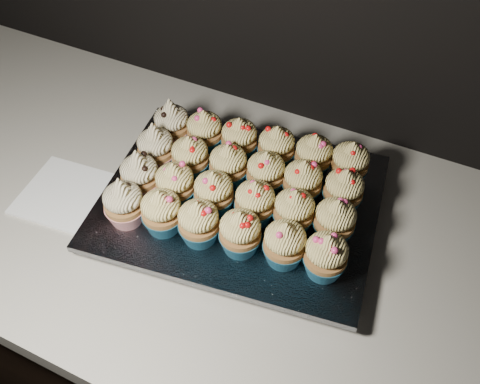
# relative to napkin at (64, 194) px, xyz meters

# --- Properties ---
(cabinet) EXTENTS (2.40, 0.60, 0.86)m
(cabinet) POSITION_rel_napkin_xyz_m (0.36, 0.07, -0.47)
(cabinet) COLOR black
(cabinet) RESTS_ON ground
(worktop) EXTENTS (2.44, 0.64, 0.04)m
(worktop) POSITION_rel_napkin_xyz_m (0.36, 0.07, -0.02)
(worktop) COLOR beige
(worktop) RESTS_ON cabinet
(napkin) EXTENTS (0.15, 0.15, 0.00)m
(napkin) POSITION_rel_napkin_xyz_m (0.00, 0.00, 0.00)
(napkin) COLOR white
(napkin) RESTS_ON worktop
(baking_tray) EXTENTS (0.44, 0.36, 0.02)m
(baking_tray) POSITION_rel_napkin_xyz_m (0.29, 0.10, 0.01)
(baking_tray) COLOR black
(baking_tray) RESTS_ON worktop
(foil_lining) EXTENTS (0.48, 0.40, 0.01)m
(foil_lining) POSITION_rel_napkin_xyz_m (0.29, 0.10, 0.03)
(foil_lining) COLOR silver
(foil_lining) RESTS_ON baking_tray
(cupcake_0) EXTENTS (0.06, 0.06, 0.10)m
(cupcake_0) POSITION_rel_napkin_xyz_m (0.15, -0.02, 0.07)
(cupcake_0) COLOR #A81722
(cupcake_0) RESTS_ON foil_lining
(cupcake_1) EXTENTS (0.06, 0.06, 0.08)m
(cupcake_1) POSITION_rel_napkin_xyz_m (0.21, -0.01, 0.07)
(cupcake_1) COLOR #195675
(cupcake_1) RESTS_ON foil_lining
(cupcake_2) EXTENTS (0.06, 0.06, 0.08)m
(cupcake_2) POSITION_rel_napkin_xyz_m (0.27, -0.00, 0.07)
(cupcake_2) COLOR #195675
(cupcake_2) RESTS_ON foil_lining
(cupcake_3) EXTENTS (0.06, 0.06, 0.08)m
(cupcake_3) POSITION_rel_napkin_xyz_m (0.33, 0.01, 0.07)
(cupcake_3) COLOR #195675
(cupcake_3) RESTS_ON foil_lining
(cupcake_4) EXTENTS (0.06, 0.06, 0.08)m
(cupcake_4) POSITION_rel_napkin_xyz_m (0.40, 0.02, 0.07)
(cupcake_4) COLOR #195675
(cupcake_4) RESTS_ON foil_lining
(cupcake_5) EXTENTS (0.06, 0.06, 0.08)m
(cupcake_5) POSITION_rel_napkin_xyz_m (0.46, 0.02, 0.07)
(cupcake_5) COLOR #195675
(cupcake_5) RESTS_ON foil_lining
(cupcake_6) EXTENTS (0.06, 0.06, 0.10)m
(cupcake_6) POSITION_rel_napkin_xyz_m (0.14, 0.04, 0.07)
(cupcake_6) COLOR #A81722
(cupcake_6) RESTS_ON foil_lining
(cupcake_7) EXTENTS (0.06, 0.06, 0.08)m
(cupcake_7) POSITION_rel_napkin_xyz_m (0.20, 0.05, 0.07)
(cupcake_7) COLOR #195675
(cupcake_7) RESTS_ON foil_lining
(cupcake_8) EXTENTS (0.06, 0.06, 0.08)m
(cupcake_8) POSITION_rel_napkin_xyz_m (0.26, 0.06, 0.07)
(cupcake_8) COLOR #195675
(cupcake_8) RESTS_ON foil_lining
(cupcake_9) EXTENTS (0.06, 0.06, 0.08)m
(cupcake_9) POSITION_rel_napkin_xyz_m (0.33, 0.07, 0.07)
(cupcake_9) COLOR #195675
(cupcake_9) RESTS_ON foil_lining
(cupcake_10) EXTENTS (0.06, 0.06, 0.08)m
(cupcake_10) POSITION_rel_napkin_xyz_m (0.39, 0.08, 0.07)
(cupcake_10) COLOR #195675
(cupcake_10) RESTS_ON foil_lining
(cupcake_11) EXTENTS (0.06, 0.06, 0.08)m
(cupcake_11) POSITION_rel_napkin_xyz_m (0.45, 0.09, 0.07)
(cupcake_11) COLOR #195675
(cupcake_11) RESTS_ON foil_lining
(cupcake_12) EXTENTS (0.06, 0.06, 0.10)m
(cupcake_12) POSITION_rel_napkin_xyz_m (0.13, 0.11, 0.07)
(cupcake_12) COLOR #A81722
(cupcake_12) RESTS_ON foil_lining
(cupcake_13) EXTENTS (0.06, 0.06, 0.08)m
(cupcake_13) POSITION_rel_napkin_xyz_m (0.19, 0.11, 0.07)
(cupcake_13) COLOR #195675
(cupcake_13) RESTS_ON foil_lining
(cupcake_14) EXTENTS (0.06, 0.06, 0.08)m
(cupcake_14) POSITION_rel_napkin_xyz_m (0.25, 0.12, 0.07)
(cupcake_14) COLOR #195675
(cupcake_14) RESTS_ON foil_lining
(cupcake_15) EXTENTS (0.06, 0.06, 0.08)m
(cupcake_15) POSITION_rel_napkin_xyz_m (0.32, 0.13, 0.07)
(cupcake_15) COLOR #195675
(cupcake_15) RESTS_ON foil_lining
(cupcake_16) EXTENTS (0.06, 0.06, 0.08)m
(cupcake_16) POSITION_rel_napkin_xyz_m (0.38, 0.14, 0.07)
(cupcake_16) COLOR #195675
(cupcake_16) RESTS_ON foil_lining
(cupcake_17) EXTENTS (0.06, 0.06, 0.08)m
(cupcake_17) POSITION_rel_napkin_xyz_m (0.44, 0.15, 0.07)
(cupcake_17) COLOR #195675
(cupcake_17) RESTS_ON foil_lining
(cupcake_18) EXTENTS (0.06, 0.06, 0.10)m
(cupcake_18) POSITION_rel_napkin_xyz_m (0.12, 0.17, 0.07)
(cupcake_18) COLOR #A81722
(cupcake_18) RESTS_ON foil_lining
(cupcake_19) EXTENTS (0.06, 0.06, 0.08)m
(cupcake_19) POSITION_rel_napkin_xyz_m (0.18, 0.18, 0.07)
(cupcake_19) COLOR #195675
(cupcake_19) RESTS_ON foil_lining
(cupcake_20) EXTENTS (0.06, 0.06, 0.08)m
(cupcake_20) POSITION_rel_napkin_xyz_m (0.24, 0.19, 0.07)
(cupcake_20) COLOR #195675
(cupcake_20) RESTS_ON foil_lining
(cupcake_21) EXTENTS (0.06, 0.06, 0.08)m
(cupcake_21) POSITION_rel_napkin_xyz_m (0.31, 0.19, 0.07)
(cupcake_21) COLOR #195675
(cupcake_21) RESTS_ON foil_lining
(cupcake_22) EXTENTS (0.06, 0.06, 0.08)m
(cupcake_22) POSITION_rel_napkin_xyz_m (0.37, 0.20, 0.07)
(cupcake_22) COLOR #195675
(cupcake_22) RESTS_ON foil_lining
(cupcake_23) EXTENTS (0.06, 0.06, 0.08)m
(cupcake_23) POSITION_rel_napkin_xyz_m (0.43, 0.21, 0.07)
(cupcake_23) COLOR #195675
(cupcake_23) RESTS_ON foil_lining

